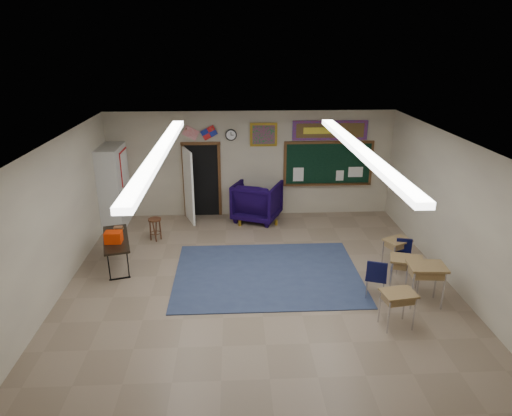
{
  "coord_description": "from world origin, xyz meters",
  "views": [
    {
      "loc": [
        -0.49,
        -8.02,
        4.82
      ],
      "look_at": [
        -0.01,
        1.5,
        1.29
      ],
      "focal_mm": 32.0,
      "sensor_mm": 36.0,
      "label": 1
    }
  ],
  "objects_px": {
    "student_desk_front_right": "(396,252)",
    "wooden_stool": "(155,229)",
    "student_desk_front_left": "(405,273)",
    "folding_table": "(117,250)",
    "wingback_armchair": "(257,201)"
  },
  "relations": [
    {
      "from": "student_desk_front_left",
      "to": "student_desk_front_right",
      "type": "xyz_separation_m",
      "value": [
        0.2,
        1.07,
        -0.05
      ]
    },
    {
      "from": "student_desk_front_right",
      "to": "wooden_stool",
      "type": "xyz_separation_m",
      "value": [
        -5.61,
        1.75,
        -0.07
      ]
    },
    {
      "from": "wooden_stool",
      "to": "student_desk_front_right",
      "type": "bearing_deg",
      "value": -17.27
    },
    {
      "from": "student_desk_front_right",
      "to": "wooden_stool",
      "type": "bearing_deg",
      "value": 136.17
    },
    {
      "from": "student_desk_front_left",
      "to": "student_desk_front_right",
      "type": "height_order",
      "value": "student_desk_front_left"
    },
    {
      "from": "folding_table",
      "to": "wooden_stool",
      "type": "relative_size",
      "value": 2.9
    },
    {
      "from": "student_desk_front_right",
      "to": "folding_table",
      "type": "height_order",
      "value": "folding_table"
    },
    {
      "from": "student_desk_front_right",
      "to": "folding_table",
      "type": "relative_size",
      "value": 0.41
    },
    {
      "from": "student_desk_front_right",
      "to": "wooden_stool",
      "type": "distance_m",
      "value": 5.88
    },
    {
      "from": "wingback_armchair",
      "to": "folding_table",
      "type": "bearing_deg",
      "value": 61.49
    },
    {
      "from": "wingback_armchair",
      "to": "folding_table",
      "type": "relative_size",
      "value": 0.73
    },
    {
      "from": "student_desk_front_left",
      "to": "wooden_stool",
      "type": "distance_m",
      "value": 6.11
    },
    {
      "from": "folding_table",
      "to": "student_desk_front_left",
      "type": "bearing_deg",
      "value": -28.7
    },
    {
      "from": "wingback_armchair",
      "to": "wooden_stool",
      "type": "height_order",
      "value": "wingback_armchair"
    },
    {
      "from": "folding_table",
      "to": "student_desk_front_right",
      "type": "bearing_deg",
      "value": -18.71
    }
  ]
}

